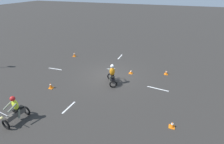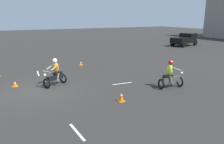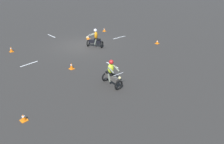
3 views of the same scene
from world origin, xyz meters
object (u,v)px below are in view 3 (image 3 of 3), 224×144
(traffic_cone_near_left, at_px, (11,49))
(motorcycle_rider_background, at_px, (112,74))
(traffic_cone_mid_left, at_px, (88,38))
(traffic_cone_far_center, at_px, (23,118))
(motorcycle_rider_foreground, at_px, (95,39))
(traffic_cone_far_right, at_px, (157,42))
(traffic_cone_mid_center, at_px, (71,66))
(traffic_cone_near_right, at_px, (104,30))

(traffic_cone_near_left, bearing_deg, motorcycle_rider_background, 102.87)
(traffic_cone_mid_left, height_order, traffic_cone_far_center, traffic_cone_far_center)
(motorcycle_rider_foreground, relative_size, traffic_cone_mid_left, 5.19)
(traffic_cone_near_left, relative_size, traffic_cone_far_right, 1.34)
(traffic_cone_mid_center, bearing_deg, traffic_cone_far_right, 173.12)
(motorcycle_rider_background, bearing_deg, motorcycle_rider_foreground, -114.66)
(motorcycle_rider_background, distance_m, traffic_cone_near_left, 10.10)
(traffic_cone_mid_center, distance_m, traffic_cone_far_center, 5.78)
(traffic_cone_far_right, distance_m, traffic_cone_far_center, 13.78)
(traffic_cone_near_right, height_order, traffic_cone_far_right, traffic_cone_near_right)
(traffic_cone_mid_center, bearing_deg, motorcycle_rider_foreground, -151.37)
(traffic_cone_far_center, bearing_deg, traffic_cone_mid_center, -147.45)
(traffic_cone_near_right, xyz_separation_m, traffic_cone_far_center, (12.80, 8.42, -0.01))
(traffic_cone_near_right, distance_m, traffic_cone_far_center, 15.32)
(motorcycle_rider_foreground, distance_m, traffic_cone_mid_center, 4.66)
(traffic_cone_mid_left, bearing_deg, traffic_cone_far_center, 37.33)
(traffic_cone_mid_left, relative_size, traffic_cone_far_right, 0.93)
(traffic_cone_far_right, bearing_deg, motorcycle_rider_foreground, -35.00)
(traffic_cone_mid_left, bearing_deg, motorcycle_rider_background, 60.55)
(traffic_cone_mid_center, relative_size, traffic_cone_far_right, 1.38)
(motorcycle_rider_background, bearing_deg, traffic_cone_near_right, -122.90)
(traffic_cone_mid_left, bearing_deg, traffic_cone_far_right, 124.25)
(traffic_cone_mid_center, bearing_deg, motorcycle_rider_background, 97.86)
(traffic_cone_mid_center, bearing_deg, traffic_cone_near_left, -74.35)
(traffic_cone_near_left, height_order, traffic_cone_mid_left, traffic_cone_near_left)
(traffic_cone_near_left, distance_m, traffic_cone_far_center, 9.87)
(traffic_cone_near_right, xyz_separation_m, traffic_cone_mid_center, (7.93, 5.31, 0.05))
(traffic_cone_near_right, bearing_deg, traffic_cone_mid_left, 16.82)
(traffic_cone_near_left, bearing_deg, traffic_cone_far_center, 71.59)
(traffic_cone_near_right, distance_m, traffic_cone_mid_center, 9.54)
(traffic_cone_near_right, height_order, traffic_cone_far_center, traffic_cone_near_right)
(motorcycle_rider_foreground, height_order, traffic_cone_near_left, motorcycle_rider_foreground)
(motorcycle_rider_background, height_order, traffic_cone_far_center, motorcycle_rider_background)
(traffic_cone_mid_left, bearing_deg, motorcycle_rider_foreground, 66.83)
(motorcycle_rider_background, relative_size, traffic_cone_far_right, 4.83)
(motorcycle_rider_background, distance_m, traffic_cone_far_right, 8.65)
(motorcycle_rider_foreground, distance_m, traffic_cone_near_left, 7.10)
(motorcycle_rider_background, xyz_separation_m, traffic_cone_mid_left, (-4.52, -8.01, -0.58))
(motorcycle_rider_background, height_order, traffic_cone_mid_center, motorcycle_rider_background)
(traffic_cone_mid_center, xyz_separation_m, traffic_cone_far_right, (-8.75, 1.06, -0.06))
(traffic_cone_near_left, relative_size, traffic_cone_mid_center, 0.97)
(traffic_cone_near_right, xyz_separation_m, traffic_cone_mid_left, (2.91, 0.88, -0.03))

